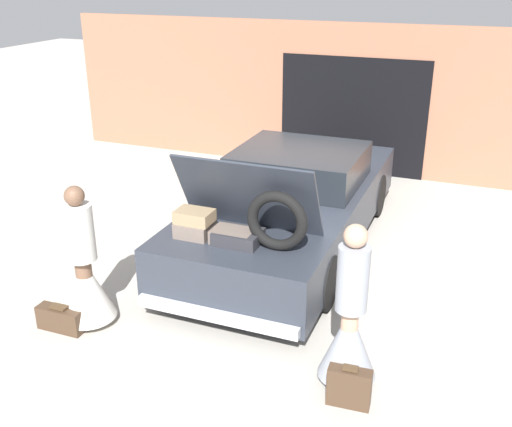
% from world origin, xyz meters
% --- Properties ---
extents(ground_plane, '(40.00, 40.00, 0.00)m').
position_xyz_m(ground_plane, '(0.00, 0.00, 0.00)').
color(ground_plane, '#ADA89E').
extents(garage_wall_back, '(12.00, 0.14, 2.80)m').
position_xyz_m(garage_wall_back, '(0.00, 3.62, 1.39)').
color(garage_wall_back, '#9E664C').
rests_on(garage_wall_back, ground_plane).
extents(car, '(2.02, 5.12, 1.81)m').
position_xyz_m(car, '(0.00, -0.00, 0.62)').
color(car, '#2D333D').
rests_on(car, ground_plane).
extents(person_left, '(0.63, 0.63, 1.64)m').
position_xyz_m(person_left, '(-1.48, -2.79, 0.58)').
color(person_left, brown).
rests_on(person_left, ground_plane).
extents(person_right, '(0.56, 0.56, 1.67)m').
position_xyz_m(person_right, '(1.48, -2.74, 0.60)').
color(person_right, tan).
rests_on(person_right, ground_plane).
extents(suitcase_beside_left_person, '(0.54, 0.17, 0.30)m').
position_xyz_m(suitcase_beside_left_person, '(-1.67, -3.05, 0.14)').
color(suitcase_beside_left_person, '#473323').
rests_on(suitcase_beside_left_person, ground_plane).
extents(suitcase_beside_right_person, '(0.41, 0.17, 0.42)m').
position_xyz_m(suitcase_beside_right_person, '(1.59, -3.07, 0.20)').
color(suitcase_beside_right_person, '#473323').
rests_on(suitcase_beside_right_person, ground_plane).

